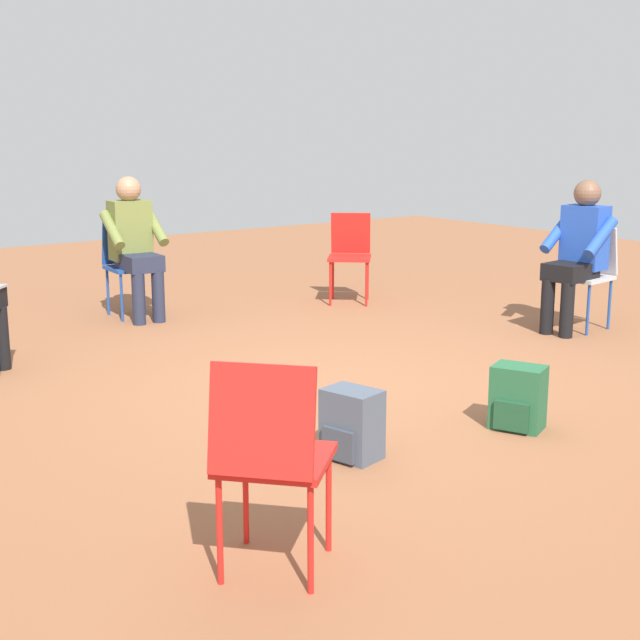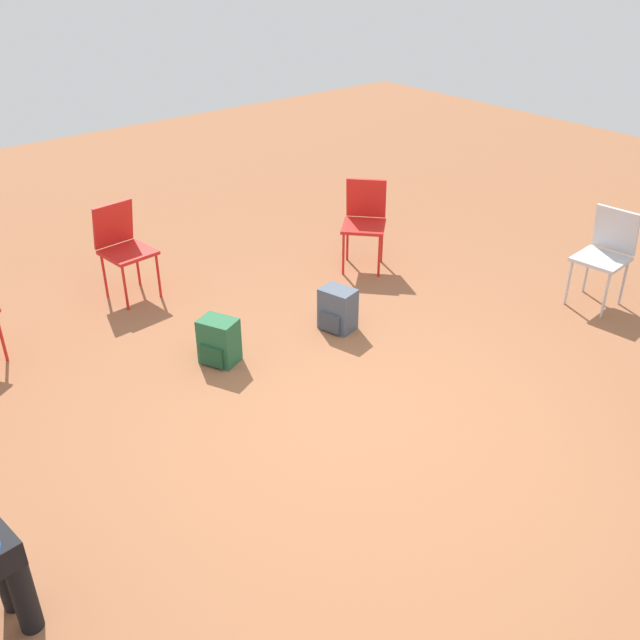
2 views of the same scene
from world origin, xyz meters
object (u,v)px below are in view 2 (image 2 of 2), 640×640
Objects in this scene: backpack_by_empty_chair at (338,311)px; chair_northwest at (365,218)px; backpack_near_laptop_user at (219,343)px; chair_west at (123,244)px; chair_north at (606,250)px.

chair_northwest is at bearing 127.90° from backpack_by_empty_chair.
backpack_near_laptop_user is at bearing -100.62° from backpack_by_empty_chair.
chair_west reaches higher than backpack_near_laptop_user.
chair_northwest is 2.36× the size of backpack_near_laptop_user.
chair_west is at bearing 43.14° from chair_north.
backpack_near_laptop_user is 1.05m from backpack_by_empty_chair.
chair_northwest is (-1.89, -1.09, 0.00)m from chair_north.
backpack_by_empty_chair is at bearing 116.68° from chair_west.
chair_west reaches higher than backpack_by_empty_chair.
chair_northwest reaches higher than backpack_near_laptop_user.
chair_west is 2.25m from chair_northwest.
chair_west is at bearing -178.82° from backpack_near_laptop_user.
chair_north is 2.39m from backpack_by_empty_chair.
chair_northwest is 2.36× the size of backpack_by_empty_chair.
chair_north is 2.18m from chair_northwest.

